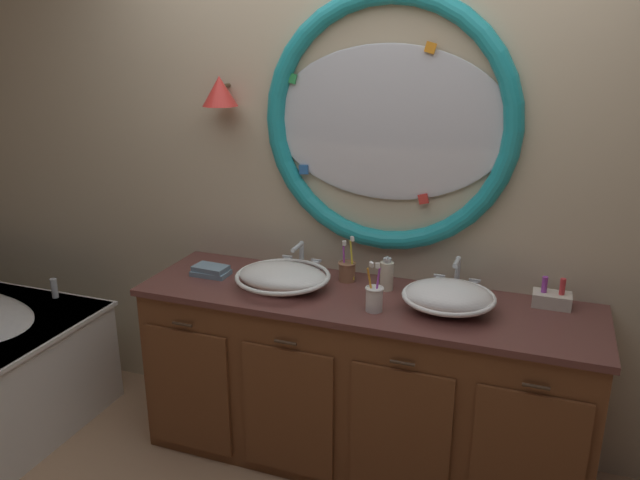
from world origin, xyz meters
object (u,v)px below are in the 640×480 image
(sink_basin_left, at_px, (283,277))
(toothbrush_holder_right, at_px, (374,297))
(sink_basin_right, at_px, (449,297))
(soap_dispenser, at_px, (387,275))
(toiletry_basket, at_px, (552,299))
(folded_hand_towel, at_px, (211,271))
(toothbrush_holder_left, at_px, (347,270))

(sink_basin_left, bearing_deg, toothbrush_holder_right, -12.12)
(sink_basin_right, height_order, soap_dispenser, soap_dispenser)
(sink_basin_left, relative_size, toiletry_basket, 2.75)
(sink_basin_right, bearing_deg, sink_basin_left, 180.00)
(toothbrush_holder_right, height_order, soap_dispenser, toothbrush_holder_right)
(soap_dispenser, distance_m, folded_hand_towel, 0.86)
(sink_basin_right, distance_m, toothbrush_holder_right, 0.31)
(sink_basin_right, relative_size, folded_hand_towel, 2.21)
(toothbrush_holder_right, bearing_deg, sink_basin_left, 167.88)
(sink_basin_right, bearing_deg, soap_dispenser, 154.53)
(folded_hand_towel, bearing_deg, sink_basin_right, -1.24)
(sink_basin_left, xyz_separation_m, toiletry_basket, (1.17, 0.21, -0.02))
(toothbrush_holder_right, relative_size, toiletry_basket, 1.37)
(toiletry_basket, bearing_deg, toothbrush_holder_left, -178.49)
(sink_basin_left, height_order, folded_hand_towel, sink_basin_left)
(soap_dispenser, bearing_deg, folded_hand_towel, -171.94)
(sink_basin_right, height_order, toothbrush_holder_right, toothbrush_holder_right)
(soap_dispenser, bearing_deg, sink_basin_left, -162.30)
(toothbrush_holder_right, xyz_separation_m, folded_hand_towel, (-0.86, 0.12, -0.04))
(sink_basin_left, height_order, toiletry_basket, toiletry_basket)
(toothbrush_holder_left, bearing_deg, soap_dispenser, -11.71)
(folded_hand_towel, bearing_deg, soap_dispenser, 8.06)
(sink_basin_left, distance_m, folded_hand_towel, 0.39)
(soap_dispenser, xyz_separation_m, toiletry_basket, (0.71, 0.07, -0.04))
(toothbrush_holder_left, height_order, toiletry_basket, toothbrush_holder_left)
(toothbrush_holder_left, bearing_deg, toothbrush_holder_right, -53.46)
(toothbrush_holder_left, bearing_deg, folded_hand_towel, -165.86)
(toothbrush_holder_left, relative_size, soap_dispenser, 1.38)
(folded_hand_towel, bearing_deg, toothbrush_holder_right, -8.27)
(toothbrush_holder_right, xyz_separation_m, toiletry_basket, (0.71, 0.31, -0.03))
(soap_dispenser, height_order, toiletry_basket, soap_dispenser)
(sink_basin_left, distance_m, toothbrush_holder_left, 0.31)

